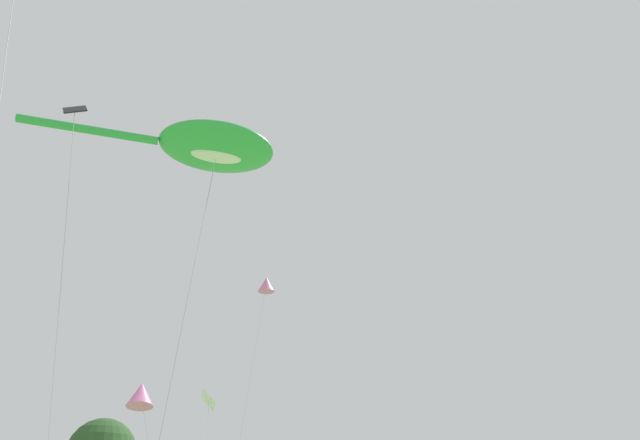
% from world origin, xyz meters
% --- Properties ---
extents(big_show_kite, '(8.26, 6.13, 14.24)m').
position_xyz_m(big_show_kite, '(1.80, 15.00, 13.81)').
color(big_show_kite, green).
rests_on(big_show_kite, ground).
extents(small_kite_delta_white, '(3.93, 1.92, 7.90)m').
position_xyz_m(small_kite_delta_white, '(7.20, 25.59, 7.21)').
color(small_kite_delta_white, pink).
rests_on(small_kite_delta_white, ground).
extents(small_kite_stunt_black, '(2.92, 4.37, 8.57)m').
position_xyz_m(small_kite_stunt_black, '(12.99, 27.62, 7.84)').
color(small_kite_stunt_black, white).
rests_on(small_kite_stunt_black, ground).
extents(small_kite_streamer_purple, '(4.75, 2.28, 17.06)m').
position_xyz_m(small_kite_streamer_purple, '(17.86, 28.38, 16.51)').
color(small_kite_streamer_purple, pink).
rests_on(small_kite_streamer_purple, ground).
extents(small_kite_tiny_distant, '(2.12, 0.86, 13.45)m').
position_xyz_m(small_kite_tiny_distant, '(-2.88, 15.77, 12.08)').
color(small_kite_tiny_distant, black).
rests_on(small_kite_tiny_distant, ground).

